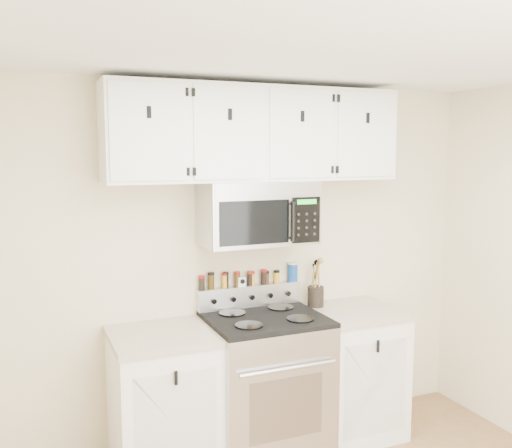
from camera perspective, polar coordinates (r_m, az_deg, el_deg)
The scene contains 20 objects.
back_wall at distance 4.03m, azimuth -0.87°, elevation -3.96°, with size 3.50×0.01×2.50m, color beige.
ceiling at distance 2.47m, azimuth 15.22°, elevation 17.74°, with size 3.50×3.50×0.01m, color white.
range at distance 3.98m, azimuth 0.94°, elevation -15.65°, with size 0.76×0.65×1.10m.
base_cabinet_left at distance 3.81m, azimuth -9.21°, elevation -17.26°, with size 0.64×0.62×0.92m.
base_cabinet_right at distance 4.31m, azimuth 9.50°, elevation -14.26°, with size 0.64×0.62×0.92m.
microwave at distance 3.80m, azimuth 0.21°, elevation 1.14°, with size 0.76×0.44×0.42m.
upper_cabinets at distance 3.81m, azimuth 0.05°, elevation 8.99°, with size 2.00×0.35×0.62m.
utensil_crock at distance 4.17m, azimuth 5.99°, elevation -7.05°, with size 0.12×0.12×0.34m.
kitchen_timer at distance 4.00m, azimuth -1.48°, elevation -5.76°, with size 0.06×0.05×0.07m, color white.
salt_canister at distance 4.16m, azimuth 3.68°, elevation -4.81°, with size 0.07×0.07×0.13m.
spice_jar_0 at distance 3.91m, azimuth -5.46°, elevation -5.86°, with size 0.04×0.04×0.10m.
spice_jar_1 at distance 3.93m, azimuth -4.52°, elevation -5.67°, with size 0.05×0.05×0.12m.
spice_jar_2 at distance 3.96m, azimuth -3.13°, elevation -5.63°, with size 0.04×0.04×0.10m.
spice_jar_3 at distance 3.96m, azimuth -3.03°, elevation -5.58°, with size 0.04×0.04×0.11m.
spice_jar_4 at distance 3.99m, azimuth -1.88°, elevation -5.51°, with size 0.04×0.04×0.10m.
spice_jar_5 at distance 4.02m, azimuth -0.60°, elevation -5.43°, with size 0.04×0.04×0.10m.
spice_jar_6 at distance 4.03m, azimuth -0.40°, elevation -5.43°, with size 0.04×0.04×0.10m.
spice_jar_7 at distance 4.06m, azimuth 0.78°, elevation -5.28°, with size 0.04×0.04×0.10m.
spice_jar_8 at distance 4.07m, azimuth 1.05°, elevation -5.34°, with size 0.04×0.04×0.09m.
spice_jar_9 at distance 4.11m, azimuth 2.08°, elevation -5.25°, with size 0.04×0.04×0.09m.
Camera 1 is at (-1.48, -1.92, 2.03)m, focal length 40.00 mm.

